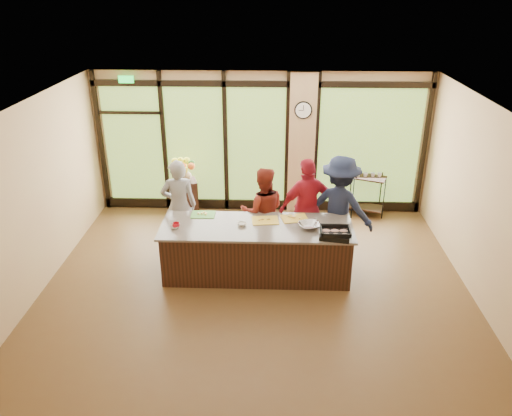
# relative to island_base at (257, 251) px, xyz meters

# --- Properties ---
(floor) EXTENTS (7.00, 7.00, 0.00)m
(floor) POSITION_rel_island_base_xyz_m (0.00, -0.30, -0.44)
(floor) COLOR brown
(floor) RESTS_ON ground
(ceiling) EXTENTS (7.00, 7.00, 0.00)m
(ceiling) POSITION_rel_island_base_xyz_m (0.00, -0.30, 2.56)
(ceiling) COLOR white
(ceiling) RESTS_ON back_wall
(back_wall) EXTENTS (7.00, 0.00, 7.00)m
(back_wall) POSITION_rel_island_base_xyz_m (0.00, 2.70, 1.06)
(back_wall) COLOR tan
(back_wall) RESTS_ON floor
(left_wall) EXTENTS (0.00, 6.00, 6.00)m
(left_wall) POSITION_rel_island_base_xyz_m (-3.50, -0.30, 1.06)
(left_wall) COLOR tan
(left_wall) RESTS_ON floor
(right_wall) EXTENTS (0.00, 6.00, 6.00)m
(right_wall) POSITION_rel_island_base_xyz_m (3.50, -0.30, 1.06)
(right_wall) COLOR tan
(right_wall) RESTS_ON floor
(window_wall) EXTENTS (6.90, 0.12, 3.00)m
(window_wall) POSITION_rel_island_base_xyz_m (0.16, 2.65, 0.95)
(window_wall) COLOR tan
(window_wall) RESTS_ON floor
(island_base) EXTENTS (3.10, 1.00, 0.88)m
(island_base) POSITION_rel_island_base_xyz_m (0.00, 0.00, 0.00)
(island_base) COLOR black
(island_base) RESTS_ON floor
(countertop) EXTENTS (3.20, 1.10, 0.04)m
(countertop) POSITION_rel_island_base_xyz_m (0.00, 0.00, 0.46)
(countertop) COLOR gray
(countertop) RESTS_ON island_base
(wall_clock) EXTENTS (0.36, 0.04, 0.36)m
(wall_clock) POSITION_rel_island_base_xyz_m (0.85, 2.57, 1.81)
(wall_clock) COLOR black
(wall_clock) RESTS_ON window_wall
(cook_left) EXTENTS (0.70, 0.52, 1.76)m
(cook_left) POSITION_rel_island_base_xyz_m (-1.45, 0.83, 0.44)
(cook_left) COLOR gray
(cook_left) RESTS_ON floor
(cook_midleft) EXTENTS (0.87, 0.71, 1.68)m
(cook_midleft) POSITION_rel_island_base_xyz_m (0.09, 0.73, 0.40)
(cook_midleft) COLOR maroon
(cook_midleft) RESTS_ON floor
(cook_midright) EXTENTS (1.17, 0.82, 1.84)m
(cook_midright) POSITION_rel_island_base_xyz_m (0.88, 0.75, 0.48)
(cook_midright) COLOR #A71929
(cook_midright) RESTS_ON floor
(cook_right) EXTENTS (1.42, 1.16, 1.91)m
(cook_right) POSITION_rel_island_base_xyz_m (1.45, 0.70, 0.52)
(cook_right) COLOR #191F37
(cook_right) RESTS_ON floor
(roasting_pan) EXTENTS (0.53, 0.45, 0.08)m
(roasting_pan) POSITION_rel_island_base_xyz_m (1.26, -0.36, 0.52)
(roasting_pan) COLOR black
(roasting_pan) RESTS_ON countertop
(mixing_bowl) EXTENTS (0.42, 0.42, 0.08)m
(mixing_bowl) POSITION_rel_island_base_xyz_m (0.87, -0.05, 0.52)
(mixing_bowl) COLOR silver
(mixing_bowl) RESTS_ON countertop
(cutting_board_left) EXTENTS (0.41, 0.31, 0.01)m
(cutting_board_left) POSITION_rel_island_base_xyz_m (-0.95, 0.39, 0.49)
(cutting_board_left) COLOR #4D9B38
(cutting_board_left) RESTS_ON countertop
(cutting_board_center) EXTENTS (0.48, 0.38, 0.01)m
(cutting_board_center) POSITION_rel_island_base_xyz_m (0.14, 0.20, 0.49)
(cutting_board_center) COLOR gold
(cutting_board_center) RESTS_ON countertop
(cutting_board_right) EXTENTS (0.51, 0.42, 0.01)m
(cutting_board_right) POSITION_rel_island_base_xyz_m (0.64, 0.30, 0.49)
(cutting_board_right) COLOR gold
(cutting_board_right) RESTS_ON countertop
(prep_bowl_near) EXTENTS (0.16, 0.16, 0.04)m
(prep_bowl_near) POSITION_rel_island_base_xyz_m (-1.35, -0.14, 0.50)
(prep_bowl_near) COLOR silver
(prep_bowl_near) RESTS_ON countertop
(prep_bowl_mid) EXTENTS (0.17, 0.17, 0.05)m
(prep_bowl_mid) POSITION_rel_island_base_xyz_m (-0.25, 0.01, 0.50)
(prep_bowl_mid) COLOR silver
(prep_bowl_mid) RESTS_ON countertop
(prep_bowl_far) EXTENTS (0.16, 0.16, 0.03)m
(prep_bowl_far) POSITION_rel_island_base_xyz_m (0.57, 0.39, 0.50)
(prep_bowl_far) COLOR silver
(prep_bowl_far) RESTS_ON countertop
(red_ramekin) EXTENTS (0.16, 0.16, 0.09)m
(red_ramekin) POSITION_rel_island_base_xyz_m (-1.32, -0.12, 0.53)
(red_ramekin) COLOR red
(red_ramekin) RESTS_ON countertop
(flower_stand) EXTENTS (0.55, 0.55, 0.88)m
(flower_stand) POSITION_rel_island_base_xyz_m (-1.54, 2.10, -0.00)
(flower_stand) COLOR black
(flower_stand) RESTS_ON floor
(flower_vase) EXTENTS (0.28, 0.28, 0.28)m
(flower_vase) POSITION_rel_island_base_xyz_m (-1.54, 2.10, 0.58)
(flower_vase) COLOR olive
(flower_vase) RESTS_ON flower_stand
(bar_cart) EXTENTS (0.81, 0.64, 0.97)m
(bar_cart) POSITION_rel_island_base_xyz_m (2.27, 2.45, 0.14)
(bar_cart) COLOR black
(bar_cart) RESTS_ON floor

